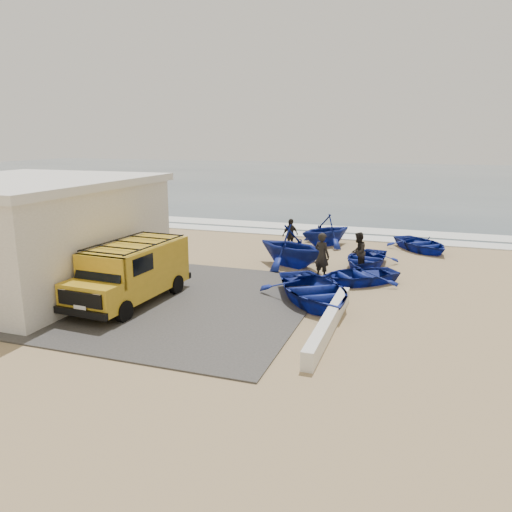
% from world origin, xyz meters
% --- Properties ---
extents(ground, '(160.00, 160.00, 0.00)m').
position_xyz_m(ground, '(0.00, 0.00, 0.00)').
color(ground, tan).
extents(slab, '(12.00, 10.00, 0.05)m').
position_xyz_m(slab, '(-2.00, -2.00, 0.03)').
color(slab, '#43403D').
rests_on(slab, ground).
extents(ocean, '(180.00, 88.00, 0.01)m').
position_xyz_m(ocean, '(0.00, 56.00, 0.00)').
color(ocean, '#385166').
rests_on(ocean, ground).
extents(surf_line, '(180.00, 1.60, 0.06)m').
position_xyz_m(surf_line, '(0.00, 12.00, 0.03)').
color(surf_line, white).
rests_on(surf_line, ground).
extents(surf_wash, '(180.00, 2.20, 0.04)m').
position_xyz_m(surf_wash, '(0.00, 14.50, 0.02)').
color(surf_wash, white).
rests_on(surf_wash, ground).
extents(building, '(8.40, 9.40, 4.30)m').
position_xyz_m(building, '(-7.50, -2.00, 2.16)').
color(building, white).
rests_on(building, ground).
extents(parapet, '(0.35, 6.00, 0.55)m').
position_xyz_m(parapet, '(5.00, -3.00, 0.28)').
color(parapet, silver).
rests_on(parapet, ground).
extents(van, '(2.33, 5.27, 2.21)m').
position_xyz_m(van, '(-2.28, -2.57, 1.19)').
color(van, gold).
rests_on(van, ground).
extents(boat_near_left, '(5.24, 5.61, 0.95)m').
position_xyz_m(boat_near_left, '(3.95, -0.50, 0.47)').
color(boat_near_left, navy).
rests_on(boat_near_left, ground).
extents(boat_near_right, '(4.24, 4.04, 0.72)m').
position_xyz_m(boat_near_right, '(5.12, 2.50, 0.36)').
color(boat_near_right, navy).
rests_on(boat_near_right, ground).
extents(boat_mid_left, '(4.61, 4.34, 1.93)m').
position_xyz_m(boat_mid_left, '(1.81, 4.39, 0.96)').
color(boat_mid_left, navy).
rests_on(boat_mid_left, ground).
extents(boat_mid_right, '(3.11, 3.93, 0.73)m').
position_xyz_m(boat_mid_right, '(5.10, 5.43, 0.37)').
color(boat_mid_right, navy).
rests_on(boat_mid_right, ground).
extents(boat_far_left, '(4.27, 4.35, 1.74)m').
position_xyz_m(boat_far_left, '(2.43, 9.37, 0.87)').
color(boat_far_left, navy).
rests_on(boat_far_left, ground).
extents(boat_far_right, '(4.34, 4.53, 0.76)m').
position_xyz_m(boat_far_right, '(7.48, 9.66, 0.38)').
color(boat_far_right, navy).
rests_on(boat_far_right, ground).
extents(fisherman_front, '(0.86, 0.74, 1.98)m').
position_xyz_m(fisherman_front, '(3.57, 2.75, 0.99)').
color(fisherman_front, black).
rests_on(fisherman_front, ground).
extents(fisherman_middle, '(0.81, 0.97, 1.78)m').
position_xyz_m(fisherman_middle, '(4.86, 4.42, 0.89)').
color(fisherman_middle, black).
rests_on(fisherman_middle, ground).
extents(fisherman_back, '(0.93, 1.07, 1.73)m').
position_xyz_m(fisherman_back, '(0.95, 7.33, 0.87)').
color(fisherman_back, black).
rests_on(fisherman_back, ground).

